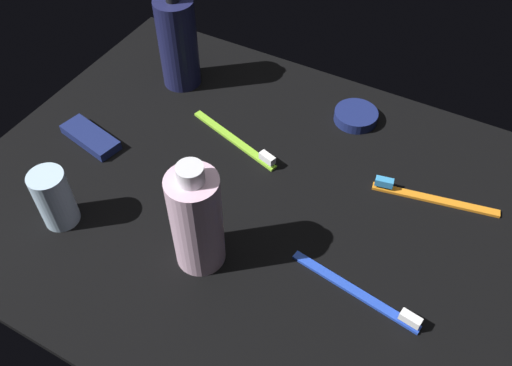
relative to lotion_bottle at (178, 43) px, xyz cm
name	(u,v)px	position (x,y,z in cm)	size (l,w,h in cm)	color
ground_plane	(256,199)	(-24.44, 17.45, -8.62)	(84.00, 64.00, 1.20)	black
lotion_bottle	(178,43)	(0.00, 0.00, 0.00)	(6.59, 6.59, 18.48)	#1B1E48
bodywash_bottle	(196,220)	(-22.97, 29.92, -0.25)	(6.46, 6.46, 17.15)	silver
deodorant_stick	(54,198)	(-2.59, 33.98, -3.56)	(4.85, 4.85, 8.92)	silver
toothbrush_orange	(427,196)	(-46.35, 5.97, -7.41)	(17.89, 4.69, 2.10)	orange
toothbrush_lime	(239,141)	(-16.78, 9.18, -7.41)	(17.57, 6.38, 2.10)	#8CD133
toothbrush_blue	(362,294)	(-43.86, 25.44, -7.41)	(17.98, 3.86, 2.10)	blue
snack_bar_navy	(90,137)	(4.29, 19.78, -7.27)	(10.40, 4.00, 1.50)	navy
cream_tin_left	(356,116)	(-30.92, -5.05, -7.15)	(7.15, 7.15, 1.75)	navy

